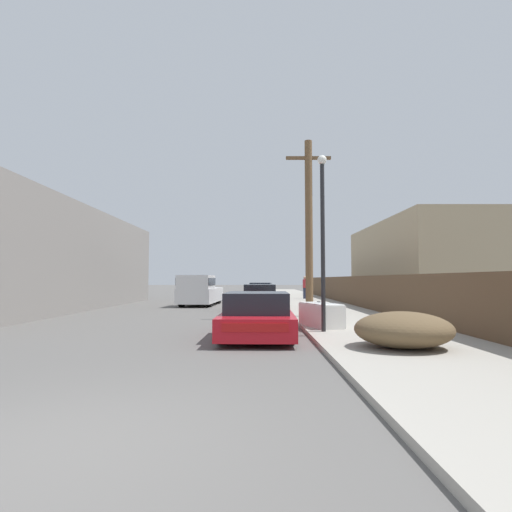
% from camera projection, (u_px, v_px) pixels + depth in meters
% --- Properties ---
extents(ground_plane, '(220.00, 220.00, 0.00)m').
position_uv_depth(ground_plane, '(59.00, 452.00, 3.60)').
color(ground_plane, '#595654').
extents(sidewalk_curb, '(4.20, 63.00, 0.12)m').
position_uv_depth(sidewalk_curb, '(308.00, 301.00, 27.06)').
color(sidewalk_curb, '#9E998E').
rests_on(sidewalk_curb, ground).
extents(discarded_fridge, '(1.21, 1.91, 0.73)m').
position_uv_depth(discarded_fridge, '(321.00, 315.00, 12.22)').
color(discarded_fridge, silver).
rests_on(discarded_fridge, sidewalk_curb).
extents(parked_sports_car_red, '(2.01, 4.57, 1.21)m').
position_uv_depth(parked_sports_car_red, '(257.00, 316.00, 10.88)').
color(parked_sports_car_red, red).
rests_on(parked_sports_car_red, ground).
extents(car_parked_mid, '(1.90, 4.45, 1.31)m').
position_uv_depth(car_parked_mid, '(259.00, 298.00, 20.28)').
color(car_parked_mid, '#5B1E19').
rests_on(car_parked_mid, ground).
extents(car_parked_far, '(2.13, 4.53, 1.31)m').
position_uv_depth(car_parked_far, '(261.00, 292.00, 30.16)').
color(car_parked_far, '#2D478C').
rests_on(car_parked_far, ground).
extents(pickup_truck, '(2.23, 5.40, 1.79)m').
position_uv_depth(pickup_truck, '(200.00, 291.00, 23.74)').
color(pickup_truck, silver).
rests_on(pickup_truck, ground).
extents(utility_pole, '(1.80, 0.30, 7.00)m').
position_uv_depth(utility_pole, '(309.00, 225.00, 15.83)').
color(utility_pole, brown).
rests_on(utility_pole, sidewalk_curb).
extents(street_lamp, '(0.26, 0.26, 4.95)m').
position_uv_depth(street_lamp, '(323.00, 229.00, 11.18)').
color(street_lamp, '#232326').
rests_on(street_lamp, sidewalk_curb).
extents(brush_pile, '(2.04, 1.86, 0.76)m').
position_uv_depth(brush_pile, '(403.00, 330.00, 8.41)').
color(brush_pile, brown).
rests_on(brush_pile, sidewalk_curb).
extents(wooden_fence, '(0.08, 38.34, 1.62)m').
position_uv_depth(wooden_fence, '(359.00, 291.00, 21.19)').
color(wooden_fence, brown).
rests_on(wooden_fence, sidewalk_curb).
extents(building_left_block, '(7.00, 21.09, 5.22)m').
position_uv_depth(building_left_block, '(24.00, 259.00, 20.21)').
color(building_left_block, gray).
rests_on(building_left_block, ground).
extents(building_right_house, '(6.00, 13.63, 5.23)m').
position_uv_depth(building_right_house, '(422.00, 263.00, 26.06)').
color(building_right_house, tan).
rests_on(building_right_house, ground).
extents(pedestrian, '(0.34, 0.34, 1.69)m').
position_uv_depth(pedestrian, '(305.00, 287.00, 29.93)').
color(pedestrian, '#282D42').
rests_on(pedestrian, sidewalk_curb).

